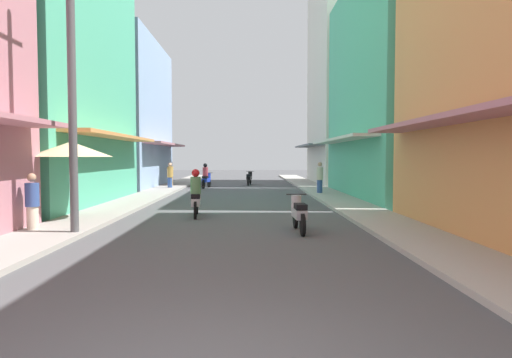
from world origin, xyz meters
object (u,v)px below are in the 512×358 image
at_px(motorbike_blue, 206,177).
at_px(pedestrian_far, 170,176).
at_px(pedestrian_midway, 320,179).
at_px(vendor_umbrella, 71,149).
at_px(motorbike_silver, 299,213).
at_px(pedestrian_foreground, 171,175).
at_px(motorbike_white, 196,195).
at_px(utility_pole, 72,82).
at_px(motorbike_black, 249,178).
at_px(pedestrian_crossing, 32,204).

relative_size(motorbike_blue, pedestrian_far, 1.11).
height_order(pedestrian_midway, vendor_umbrella, vendor_umbrella).
relative_size(motorbike_silver, pedestrian_far, 1.13).
xyz_separation_m(pedestrian_foreground, pedestrian_midway, (8.75, -6.00, 0.05)).
distance_m(motorbike_white, utility_pole, 5.43).
bearing_deg(motorbike_white, motorbike_blue, 94.07).
bearing_deg(pedestrian_foreground, motorbike_white, -76.86).
xyz_separation_m(motorbike_white, motorbike_silver, (3.06, -3.01, -0.20)).
bearing_deg(motorbike_silver, vendor_umbrella, 165.86).
xyz_separation_m(motorbike_black, pedestrian_foreground, (-5.12, -2.52, 0.30)).
relative_size(motorbike_blue, pedestrian_midway, 1.05).
xyz_separation_m(motorbike_silver, pedestrian_midway, (2.36, 11.30, 0.35)).
xyz_separation_m(motorbike_blue, pedestrian_far, (-2.09, -1.18, 0.10)).
distance_m(motorbike_white, motorbike_black, 16.90).
xyz_separation_m(pedestrian_midway, pedestrian_crossing, (-9.19, -11.57, -0.08)).
relative_size(vendor_umbrella, utility_pole, 0.33).
height_order(pedestrian_midway, utility_pole, utility_pole).
bearing_deg(motorbike_white, utility_pole, -125.03).
xyz_separation_m(motorbike_silver, vendor_umbrella, (-6.59, 1.66, 1.69)).
distance_m(pedestrian_midway, vendor_umbrella, 13.22).
bearing_deg(pedestrian_midway, motorbike_blue, 139.97).
height_order(motorbike_white, motorbike_black, motorbike_white).
bearing_deg(motorbike_blue, vendor_umbrella, -99.67).
bearing_deg(motorbike_blue, motorbike_black, 48.91).
relative_size(motorbike_black, utility_pole, 0.24).
bearing_deg(motorbike_black, motorbike_white, -96.04).
relative_size(motorbike_silver, utility_pole, 0.24).
relative_size(motorbike_white, motorbike_black, 1.00).
relative_size(pedestrian_midway, utility_pole, 0.23).
bearing_deg(pedestrian_far, pedestrian_foreground, 98.68).
bearing_deg(utility_pole, pedestrian_foreground, 92.46).
distance_m(pedestrian_far, utility_pole, 16.41).
height_order(motorbike_silver, pedestrian_far, pedestrian_far).
bearing_deg(motorbike_blue, pedestrian_crossing, -99.39).
xyz_separation_m(motorbike_white, utility_pole, (-2.57, -3.66, 3.08)).
bearing_deg(motorbike_blue, motorbike_silver, -76.40).
xyz_separation_m(motorbike_white, pedestrian_far, (-3.06, 12.47, 0.10)).
height_order(pedestrian_foreground, pedestrian_far, pedestrian_foreground).
distance_m(motorbike_white, pedestrian_midway, 9.90).
height_order(motorbike_white, vendor_umbrella, vendor_umbrella).
bearing_deg(vendor_umbrella, motorbike_white, 20.96).
height_order(vendor_umbrella, utility_pole, utility_pole).
height_order(motorbike_white, pedestrian_crossing, motorbike_white).
height_order(motorbike_blue, pedestrian_crossing, motorbike_blue).
relative_size(motorbike_blue, pedestrian_foreground, 1.11).
xyz_separation_m(vendor_umbrella, utility_pole, (0.96, -2.31, 1.59)).
height_order(pedestrian_midway, pedestrian_crossing, pedestrian_midway).
bearing_deg(pedestrian_foreground, pedestrian_far, -81.32).
xyz_separation_m(motorbike_black, motorbike_blue, (-2.75, -3.16, 0.20)).
relative_size(motorbike_silver, pedestrian_foreground, 1.12).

